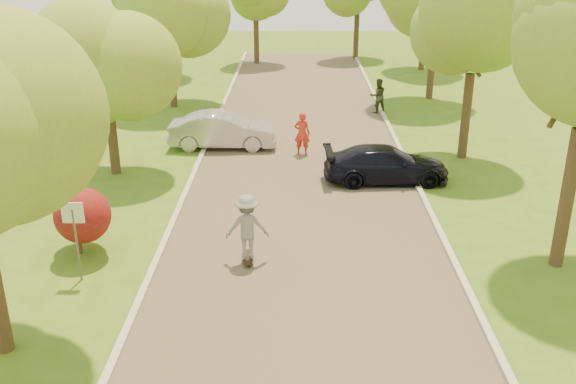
{
  "coord_description": "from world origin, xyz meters",
  "views": [
    {
      "loc": [
        -0.26,
        -10.48,
        8.32
      ],
      "look_at": [
        -0.49,
        6.93,
        1.3
      ],
      "focal_mm": 40.0,
      "sensor_mm": 36.0,
      "label": 1
    }
  ],
  "objects_px": {
    "longboard": "(248,258)",
    "person_olive": "(378,96)",
    "skateboarder": "(247,227)",
    "person_striped": "(302,133)",
    "street_sign": "(74,225)",
    "dark_sedan": "(386,164)",
    "silver_sedan": "(223,130)"
  },
  "relations": [
    {
      "from": "street_sign",
      "to": "person_olive",
      "type": "height_order",
      "value": "street_sign"
    },
    {
      "from": "skateboarder",
      "to": "person_olive",
      "type": "relative_size",
      "value": 1.06
    },
    {
      "from": "skateboarder",
      "to": "person_olive",
      "type": "distance_m",
      "value": 16.64
    },
    {
      "from": "longboard",
      "to": "person_striped",
      "type": "bearing_deg",
      "value": -105.76
    },
    {
      "from": "street_sign",
      "to": "skateboarder",
      "type": "xyz_separation_m",
      "value": [
        4.24,
        1.08,
        -0.53
      ]
    },
    {
      "from": "dark_sedan",
      "to": "longboard",
      "type": "distance_m",
      "value": 7.69
    },
    {
      "from": "longboard",
      "to": "person_olive",
      "type": "bearing_deg",
      "value": -115.0
    },
    {
      "from": "street_sign",
      "to": "person_olive",
      "type": "xyz_separation_m",
      "value": [
        9.6,
        16.83,
        -0.7
      ]
    },
    {
      "from": "skateboarder",
      "to": "person_olive",
      "type": "height_order",
      "value": "skateboarder"
    },
    {
      "from": "dark_sedan",
      "to": "skateboarder",
      "type": "bearing_deg",
      "value": 140.61
    },
    {
      "from": "silver_sedan",
      "to": "street_sign",
      "type": "bearing_deg",
      "value": 167.36
    },
    {
      "from": "silver_sedan",
      "to": "longboard",
      "type": "bearing_deg",
      "value": -170.23
    },
    {
      "from": "dark_sedan",
      "to": "person_olive",
      "type": "bearing_deg",
      "value": -7.93
    },
    {
      "from": "skateboarder",
      "to": "person_striped",
      "type": "height_order",
      "value": "skateboarder"
    },
    {
      "from": "person_olive",
      "to": "longboard",
      "type": "bearing_deg",
      "value": 58.39
    },
    {
      "from": "dark_sedan",
      "to": "person_olive",
      "type": "relative_size",
      "value": 2.59
    },
    {
      "from": "person_striped",
      "to": "person_olive",
      "type": "xyz_separation_m",
      "value": [
        3.81,
        6.55,
        -0.02
      ]
    },
    {
      "from": "skateboarder",
      "to": "person_striped",
      "type": "distance_m",
      "value": 9.33
    },
    {
      "from": "longboard",
      "to": "person_olive",
      "type": "relative_size",
      "value": 0.56
    },
    {
      "from": "street_sign",
      "to": "silver_sedan",
      "type": "distance_m",
      "value": 11.47
    },
    {
      "from": "silver_sedan",
      "to": "longboard",
      "type": "relative_size",
      "value": 4.63
    },
    {
      "from": "silver_sedan",
      "to": "longboard",
      "type": "xyz_separation_m",
      "value": [
        1.74,
        -10.08,
        -0.63
      ]
    },
    {
      "from": "person_olive",
      "to": "person_striped",
      "type": "bearing_deg",
      "value": 46.99
    },
    {
      "from": "skateboarder",
      "to": "longboard",
      "type": "bearing_deg",
      "value": -69.64
    },
    {
      "from": "street_sign",
      "to": "dark_sedan",
      "type": "distance_m",
      "value": 11.43
    },
    {
      "from": "longboard",
      "to": "skateboarder",
      "type": "height_order",
      "value": "skateboarder"
    },
    {
      "from": "skateboarder",
      "to": "person_olive",
      "type": "xyz_separation_m",
      "value": [
        5.36,
        15.75,
        -0.17
      ]
    },
    {
      "from": "dark_sedan",
      "to": "person_striped",
      "type": "distance_m",
      "value": 4.26
    },
    {
      "from": "street_sign",
      "to": "dark_sedan",
      "type": "height_order",
      "value": "street_sign"
    },
    {
      "from": "silver_sedan",
      "to": "skateboarder",
      "type": "relative_size",
      "value": 2.43
    },
    {
      "from": "person_striped",
      "to": "person_olive",
      "type": "relative_size",
      "value": 1.02
    },
    {
      "from": "silver_sedan",
      "to": "skateboarder",
      "type": "bearing_deg",
      "value": -170.23
    }
  ]
}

